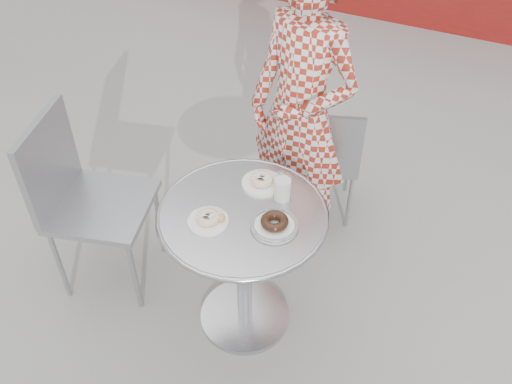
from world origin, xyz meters
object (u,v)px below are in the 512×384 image
at_px(bistro_table, 243,242).
at_px(milk_cup, 282,188).
at_px(chair_left, 107,233).
at_px(plate_far, 262,181).
at_px(chair_far, 322,177).
at_px(seated_person, 302,114).
at_px(plate_near, 209,219).
at_px(plate_checker, 274,224).

xyz_separation_m(bistro_table, milk_cup, (0.11, 0.15, 0.24)).
relative_size(chair_left, milk_cup, 7.92).
bearing_deg(milk_cup, plate_far, 158.35).
relative_size(chair_far, chair_left, 0.81).
xyz_separation_m(chair_far, plate_far, (-0.06, -0.72, 0.52)).
xyz_separation_m(seated_person, plate_far, (0.00, -0.48, -0.06)).
relative_size(chair_left, plate_far, 5.38).
height_order(chair_far, plate_far, plate_far).
distance_m(seated_person, plate_near, 0.79).
distance_m(chair_far, seated_person, 0.63).
height_order(plate_far, plate_near, same).
bearing_deg(seated_person, plate_checker, -61.47).
relative_size(chair_left, plate_near, 5.67).
xyz_separation_m(chair_left, plate_far, (0.77, 0.22, 0.46)).
height_order(chair_left, plate_far, chair_left).
distance_m(seated_person, plate_far, 0.48).
distance_m(chair_left, plate_near, 0.82).
relative_size(chair_left, seated_person, 0.59).
relative_size(bistro_table, plate_near, 4.37).
height_order(bistro_table, seated_person, seated_person).
bearing_deg(chair_far, seated_person, 55.98).
height_order(plate_checker, milk_cup, milk_cup).
height_order(bistro_table, chair_left, chair_left).
height_order(plate_far, plate_checker, plate_checker).
distance_m(bistro_table, plate_near, 0.25).
bearing_deg(milk_cup, chair_left, -168.74).
xyz_separation_m(bistro_table, chair_left, (-0.77, -0.02, -0.26)).
relative_size(chair_far, plate_far, 4.35).
height_order(chair_far, chair_left, chair_left).
xyz_separation_m(bistro_table, plate_far, (-0.00, 0.20, 0.20)).
bearing_deg(milk_cup, bistro_table, -126.72).
relative_size(plate_checker, milk_cup, 1.64).
bearing_deg(chair_far, milk_cup, 75.16).
height_order(chair_far, plate_checker, plate_checker).
bearing_deg(seated_person, chair_left, -121.89).
bearing_deg(milk_cup, plate_checker, -77.04).
xyz_separation_m(chair_left, plate_checker, (0.93, 0.00, 0.46)).
bearing_deg(plate_far, bistro_table, -89.35).
distance_m(plate_far, plate_near, 0.32).
xyz_separation_m(plate_near, milk_cup, (0.22, 0.26, 0.04)).
xyz_separation_m(chair_left, plate_near, (0.67, -0.08, 0.46)).
height_order(plate_near, milk_cup, milk_cup).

